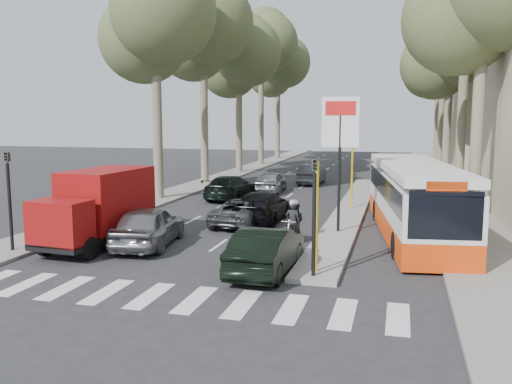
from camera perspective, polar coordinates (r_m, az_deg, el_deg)
ground at (r=18.44m, az=-3.32°, el=-7.20°), size 120.00×120.00×0.00m
sidewalk_right at (r=42.27m, az=18.92°, el=1.04°), size 3.20×70.00×0.12m
median_left at (r=47.16m, az=-1.90°, el=2.13°), size 2.40×64.00×0.12m
traffic_island at (r=28.40m, az=9.98°, el=-1.79°), size 1.50×26.00×0.16m
billboard at (r=22.05m, az=8.82°, el=4.96°), size 1.50×12.10×5.60m
traffic_light_island at (r=15.75m, az=6.16°, el=-0.59°), size 0.16×0.41×3.60m
traffic_light_left at (r=20.80m, az=-24.61°, el=0.80°), size 0.16×0.41×3.60m
tree_l_a at (r=32.48m, az=-10.31°, el=17.68°), size 7.40×7.20×14.10m
tree_l_b at (r=39.92m, az=-5.36°, el=16.91°), size 7.40×7.20×14.88m
tree_l_c at (r=47.25m, az=-1.64°, el=14.26°), size 7.40×7.20×13.71m
tree_l_d at (r=55.14m, az=0.71°, el=15.15°), size 7.40×7.20×15.66m
tree_l_e at (r=62.79m, az=2.46°, el=13.31°), size 7.40×7.20×14.49m
tree_r_b at (r=35.81m, az=21.59°, el=18.02°), size 7.40×7.20×15.27m
tree_r_c at (r=43.42m, az=19.98°, el=13.91°), size 7.40×7.20×13.32m
tree_r_d at (r=51.52m, az=19.39°, el=14.46°), size 7.40×7.20×14.88m
tree_r_e at (r=59.38m, az=18.87°, el=12.88°), size 7.40×7.20×14.10m
silver_hatchback at (r=20.63m, az=-11.22°, el=-3.50°), size 2.43×4.75×1.55m
dark_hatchback at (r=16.87m, az=1.14°, el=-6.10°), size 1.63×4.40×1.44m
queue_car_a at (r=24.23m, az=-1.36°, el=-2.09°), size 2.27×4.42×1.19m
queue_car_b at (r=25.00m, az=0.70°, el=-1.54°), size 2.11×4.88×1.40m
queue_car_c at (r=34.75m, az=1.54°, el=1.11°), size 1.82×4.14×1.39m
queue_car_d at (r=39.26m, az=5.92°, el=1.88°), size 1.56×4.33×1.42m
queue_car_e at (r=31.90m, az=-2.71°, el=0.51°), size 2.22×4.91×1.40m
red_truck at (r=21.04m, az=-16.17°, el=-1.45°), size 2.35×5.43×2.83m
city_bus at (r=22.66m, az=16.29°, el=-0.59°), size 4.01×11.61×3.00m
motorcycle at (r=20.87m, az=3.99°, el=-3.24°), size 0.73×2.00×1.70m
pedestrian_near at (r=22.21m, az=18.85°, el=-2.23°), size 1.20×1.08×1.87m
pedestrian_far at (r=25.34m, az=20.53°, el=-1.43°), size 1.10×0.95×1.59m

